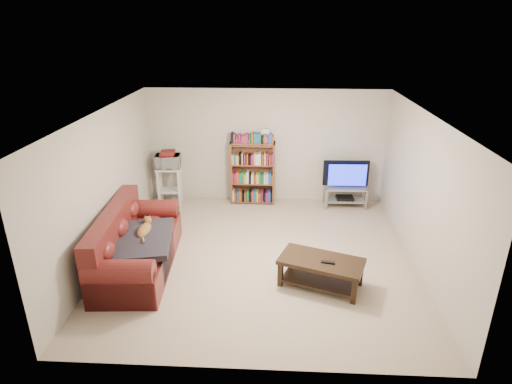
# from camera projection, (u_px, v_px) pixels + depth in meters

# --- Properties ---
(floor) EXTENTS (5.00, 5.00, 0.00)m
(floor) POSITION_uv_depth(u_px,v_px,m) (261.00, 256.00, 7.17)
(floor) COLOR #BEA78D
(floor) RESTS_ON ground
(ceiling) EXTENTS (5.00, 5.00, 0.00)m
(ceiling) POSITION_uv_depth(u_px,v_px,m) (261.00, 114.00, 6.27)
(ceiling) COLOR white
(ceiling) RESTS_ON ground
(wall_back) EXTENTS (5.00, 0.00, 5.00)m
(wall_back) POSITION_uv_depth(u_px,v_px,m) (266.00, 146.00, 9.03)
(wall_back) COLOR beige
(wall_back) RESTS_ON ground
(wall_front) EXTENTS (5.00, 0.00, 5.00)m
(wall_front) POSITION_uv_depth(u_px,v_px,m) (251.00, 279.00, 4.40)
(wall_front) COLOR beige
(wall_front) RESTS_ON ground
(wall_left) EXTENTS (0.00, 5.00, 5.00)m
(wall_left) POSITION_uv_depth(u_px,v_px,m) (105.00, 187.00, 6.84)
(wall_left) COLOR beige
(wall_left) RESTS_ON ground
(wall_right) EXTENTS (0.00, 5.00, 5.00)m
(wall_right) POSITION_uv_depth(u_px,v_px,m) (423.00, 193.00, 6.60)
(wall_right) COLOR beige
(wall_right) RESTS_ON ground
(sofa) EXTENTS (1.14, 2.34, 0.97)m
(sofa) POSITION_uv_depth(u_px,v_px,m) (133.00, 248.00, 6.74)
(sofa) COLOR maroon
(sofa) RESTS_ON floor
(blanket) EXTENTS (1.05, 1.26, 0.19)m
(blanket) POSITION_uv_depth(u_px,v_px,m) (142.00, 240.00, 6.51)
(blanket) COLOR #26232C
(blanket) RESTS_ON sofa
(cat) EXTENTS (0.29, 0.64, 0.19)m
(cat) POSITION_uv_depth(u_px,v_px,m) (144.00, 230.00, 6.68)
(cat) COLOR brown
(cat) RESTS_ON sofa
(coffee_table) EXTENTS (1.34, 0.98, 0.44)m
(coffee_table) POSITION_uv_depth(u_px,v_px,m) (321.00, 267.00, 6.28)
(coffee_table) COLOR black
(coffee_table) RESTS_ON floor
(remote) EXTENTS (0.20, 0.09, 0.02)m
(remote) POSITION_uv_depth(u_px,v_px,m) (328.00, 262.00, 6.14)
(remote) COLOR black
(remote) RESTS_ON coffee_table
(tv_stand) EXTENTS (0.89, 0.42, 0.44)m
(tv_stand) POSITION_uv_depth(u_px,v_px,m) (345.00, 193.00, 8.98)
(tv_stand) COLOR #999EA3
(tv_stand) RESTS_ON floor
(television) EXTENTS (0.95, 0.14, 0.55)m
(television) POSITION_uv_depth(u_px,v_px,m) (347.00, 175.00, 8.82)
(television) COLOR black
(television) RESTS_ON tv_stand
(dvd_player) EXTENTS (0.36, 0.25, 0.06)m
(dvd_player) POSITION_uv_depth(u_px,v_px,m) (345.00, 198.00, 9.02)
(dvd_player) COLOR black
(dvd_player) RESTS_ON tv_stand
(bookshelf) EXTENTS (0.94, 0.30, 1.35)m
(bookshelf) POSITION_uv_depth(u_px,v_px,m) (253.00, 172.00, 9.03)
(bookshelf) COLOR brown
(bookshelf) RESTS_ON floor
(shelf_clutter) EXTENTS (0.69, 0.21, 0.28)m
(shelf_clutter) POSITION_uv_depth(u_px,v_px,m) (257.00, 137.00, 8.75)
(shelf_clutter) COLOR silver
(shelf_clutter) RESTS_ON bookshelf
(microwave_stand) EXTENTS (0.54, 0.42, 0.81)m
(microwave_stand) POSITION_uv_depth(u_px,v_px,m) (169.00, 181.00, 9.03)
(microwave_stand) COLOR silver
(microwave_stand) RESTS_ON floor
(microwave) EXTENTS (0.53, 0.39, 0.28)m
(microwave) POSITION_uv_depth(u_px,v_px,m) (168.00, 161.00, 8.87)
(microwave) COLOR silver
(microwave) RESTS_ON microwave_stand
(game_boxes) EXTENTS (0.32, 0.29, 0.05)m
(game_boxes) POSITION_uv_depth(u_px,v_px,m) (167.00, 154.00, 8.81)
(game_boxes) COLOR maroon
(game_boxes) RESTS_ON microwave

